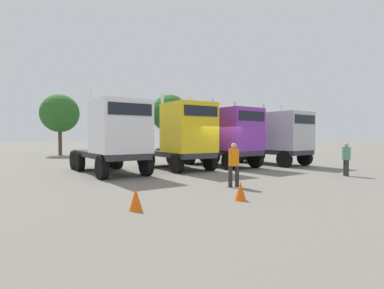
# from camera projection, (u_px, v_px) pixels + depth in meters

# --- Properties ---
(ground) EXTENTS (200.00, 200.00, 0.00)m
(ground) POSITION_uv_depth(u_px,v_px,m) (217.00, 171.00, 17.22)
(ground) COLOR slate
(semi_truck_white) EXTENTS (3.20, 6.55, 4.32)m
(semi_truck_white) POSITION_uv_depth(u_px,v_px,m) (116.00, 136.00, 15.47)
(semi_truck_white) COLOR #333338
(semi_truck_white) RESTS_ON ground
(semi_truck_yellow) EXTENTS (2.98, 5.96, 4.42)m
(semi_truck_yellow) POSITION_uv_depth(u_px,v_px,m) (184.00, 136.00, 17.62)
(semi_truck_yellow) COLOR #333338
(semi_truck_yellow) RESTS_ON ground
(semi_truck_purple) EXTENTS (3.38, 6.63, 4.25)m
(semi_truck_purple) POSITION_uv_depth(u_px,v_px,m) (230.00, 138.00, 19.23)
(semi_truck_purple) COLOR #333338
(semi_truck_purple) RESTS_ON ground
(semi_truck_silver) EXTENTS (3.43, 6.63, 4.14)m
(semi_truck_silver) POSITION_uv_depth(u_px,v_px,m) (280.00, 138.00, 20.73)
(semi_truck_silver) COLOR #333338
(semi_truck_silver) RESTS_ON ground
(visitor_in_hivis) EXTENTS (0.48, 0.48, 1.71)m
(visitor_in_hivis) POSITION_uv_depth(u_px,v_px,m) (234.00, 162.00, 11.83)
(visitor_in_hivis) COLOR #292929
(visitor_in_hivis) RESTS_ON ground
(visitor_with_camera) EXTENTS (0.56, 0.56, 1.65)m
(visitor_with_camera) POSITION_uv_depth(u_px,v_px,m) (346.00, 157.00, 15.13)
(visitor_with_camera) COLOR #2D2D2D
(visitor_with_camera) RESTS_ON ground
(traffic_cone_near) EXTENTS (0.36, 0.36, 0.61)m
(traffic_cone_near) POSITION_uv_depth(u_px,v_px,m) (136.00, 199.00, 8.12)
(traffic_cone_near) COLOR #F2590C
(traffic_cone_near) RESTS_ON ground
(traffic_cone_mid) EXTENTS (0.36, 0.36, 0.58)m
(traffic_cone_mid) POSITION_uv_depth(u_px,v_px,m) (240.00, 191.00, 9.41)
(traffic_cone_mid) COLOR #F2590C
(traffic_cone_mid) RESTS_ON ground
(oak_far_left) EXTENTS (3.85, 3.85, 6.20)m
(oak_far_left) POSITION_uv_depth(u_px,v_px,m) (60.00, 113.00, 31.13)
(oak_far_left) COLOR #4C3823
(oak_far_left) RESTS_ON ground
(oak_far_centre) EXTENTS (3.04, 3.04, 5.27)m
(oak_far_centre) POSITION_uv_depth(u_px,v_px,m) (133.00, 120.00, 34.07)
(oak_far_centre) COLOR #4C3823
(oak_far_centre) RESTS_ON ground
(oak_far_right) EXTENTS (4.36, 4.36, 6.79)m
(oak_far_right) POSITION_uv_depth(u_px,v_px,m) (170.00, 113.00, 35.70)
(oak_far_right) COLOR #4C3823
(oak_far_right) RESTS_ON ground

